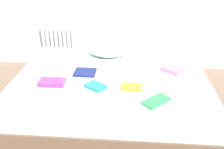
# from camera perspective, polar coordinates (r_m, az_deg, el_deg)

# --- Properties ---
(ground_plane) EXTENTS (8.00, 8.00, 0.00)m
(ground_plane) POSITION_cam_1_polar(r_m,az_deg,el_deg) (2.89, -0.08, -8.94)
(ground_plane) COLOR #7F6651
(bed) EXTENTS (2.00, 1.50, 0.50)m
(bed) POSITION_cam_1_polar(r_m,az_deg,el_deg) (2.76, -0.08, -4.79)
(bed) COLOR brown
(bed) RESTS_ON ground
(radiator) EXTENTS (0.50, 0.04, 0.55)m
(radiator) POSITION_cam_1_polar(r_m,az_deg,el_deg) (3.93, -11.93, 6.66)
(radiator) COLOR white
(radiator) RESTS_ON ground
(pillow) EXTENTS (0.44, 0.35, 0.15)m
(pillow) POSITION_cam_1_polar(r_m,az_deg,el_deg) (3.07, -0.85, 5.61)
(pillow) COLOR white
(pillow) RESTS_ON bed
(textbook_orange) EXTENTS (0.20, 0.14, 0.02)m
(textbook_orange) POSITION_cam_1_polar(r_m,az_deg,el_deg) (2.40, 4.47, -2.80)
(textbook_orange) COLOR orange
(textbook_orange) RESTS_ON bed
(textbook_purple) EXTENTS (0.25, 0.14, 0.04)m
(textbook_purple) POSITION_cam_1_polar(r_m,az_deg,el_deg) (2.52, -13.30, -1.71)
(textbook_purple) COLOR purple
(textbook_purple) RESTS_ON bed
(textbook_green) EXTENTS (0.27, 0.26, 0.02)m
(textbook_green) POSITION_cam_1_polar(r_m,az_deg,el_deg) (2.22, 9.90, -5.89)
(textbook_green) COLOR green
(textbook_green) RESTS_ON bed
(textbook_pink) EXTENTS (0.28, 0.28, 0.04)m
(textbook_pink) POSITION_cam_1_polar(r_m,az_deg,el_deg) (2.79, 13.61, 1.20)
(textbook_pink) COLOR pink
(textbook_pink) RESTS_ON bed
(textbook_navy) EXTENTS (0.22, 0.19, 0.02)m
(textbook_navy) POSITION_cam_1_polar(r_m,az_deg,el_deg) (2.67, -6.07, 0.50)
(textbook_navy) COLOR navy
(textbook_navy) RESTS_ON bed
(textbook_teal) EXTENTS (0.23, 0.21, 0.03)m
(textbook_teal) POSITION_cam_1_polar(r_m,az_deg,el_deg) (2.40, -3.70, -2.66)
(textbook_teal) COLOR teal
(textbook_teal) RESTS_ON bed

